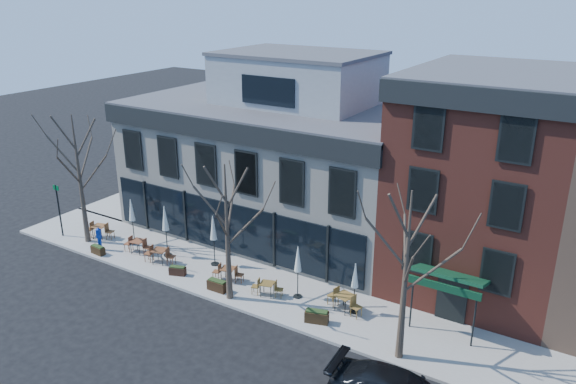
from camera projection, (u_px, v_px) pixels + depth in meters
The scene contains 25 objects.
ground at pixel (230, 256), 32.91m from camera, with size 120.00×120.00×0.00m, color black.
sidewalk_front at pixel (254, 285), 29.56m from camera, with size 33.50×4.70×0.15m, color gray.
sidewalk_side at pixel (161, 191), 43.25m from camera, with size 4.50×12.00×0.15m, color gray.
corner_building at pixel (277, 158), 35.28m from camera, with size 18.39×10.39×11.10m.
red_brick_building at pixel (490, 180), 28.48m from camera, with size 8.20×11.78×11.18m.
tree_corner at pixel (80, 178), 33.11m from camera, with size 3.93×3.98×7.92m.
tree_mid at pixel (227, 232), 27.00m from camera, with size 3.50×3.55×7.04m.
tree_right at pixel (406, 275), 22.45m from camera, with size 3.72×3.77×7.48m.
sign_pole at pixel (59, 207), 34.63m from camera, with size 0.50×0.10×3.40m.
call_box at pixel (99, 238), 33.15m from camera, with size 0.29×0.29×1.44m.
cafe_set_0 at pixel (100, 230), 34.82m from camera, with size 1.96×1.01×1.01m.
cafe_set_1 at pixel (138, 245), 32.86m from camera, with size 1.87×0.85×0.96m.
cafe_set_2 at pixel (160, 255), 31.64m from camera, with size 1.94×0.94×1.00m.
cafe_set_3 at pixel (228, 273), 29.72m from camera, with size 1.79×0.88×0.92m.
cafe_set_4 at pixel (267, 288), 28.31m from camera, with size 1.70×0.88×0.87m.
cafe_set_5 at pixel (345, 301), 26.96m from camera, with size 2.03×0.97×1.04m.
umbrella_0 at pixel (132, 212), 33.56m from camera, with size 0.46×0.46×2.87m.
umbrella_1 at pixel (165, 221), 31.95m from camera, with size 0.49×0.49×3.08m.
umbrella_2 at pixel (213, 230), 30.92m from camera, with size 0.47×0.47×2.96m.
umbrella_3 at pixel (298, 262), 27.65m from camera, with size 0.45×0.45×2.79m.
umbrella_4 at pixel (355, 278), 26.37m from camera, with size 0.42×0.42×2.62m.
planter_0 at pixel (98, 250), 32.80m from camera, with size 0.95×0.43×0.52m.
planter_1 at pixel (178, 271), 30.41m from camera, with size 0.97×0.65×0.50m.
planter_2 at pixel (217, 285), 28.83m from camera, with size 1.07×0.45×0.59m.
planter_3 at pixel (317, 316), 26.10m from camera, with size 1.19×0.75×0.62m.
Camera 1 is at (18.56, -23.30, 14.89)m, focal length 35.00 mm.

